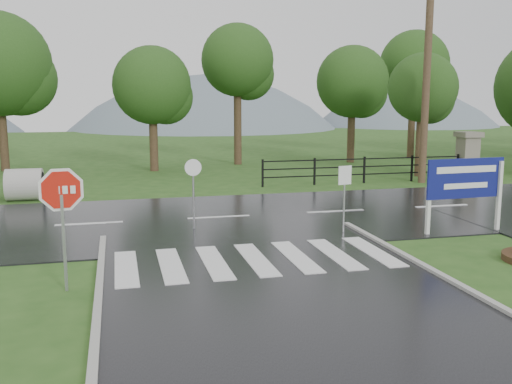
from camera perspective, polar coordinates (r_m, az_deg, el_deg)
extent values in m
plane|color=#29501A|center=(9.12, 7.78, -15.57)|extent=(120.00, 120.00, 0.00)
cube|color=black|center=(18.34, -3.74, -2.66)|extent=(90.00, 8.00, 0.04)
cube|color=silver|center=(13.21, -12.86, -7.42)|extent=(0.50, 2.80, 0.02)
cube|color=silver|center=(13.26, -8.51, -7.23)|extent=(0.50, 2.80, 0.02)
cube|color=silver|center=(13.38, -4.21, -6.99)|extent=(0.50, 2.80, 0.02)
cube|color=silver|center=(13.57, -0.02, -6.73)|extent=(0.50, 2.80, 0.02)
cube|color=silver|center=(13.84, 4.04, -6.43)|extent=(0.50, 2.80, 0.02)
cube|color=silver|center=(14.17, 7.91, -6.13)|extent=(0.50, 2.80, 0.02)
cube|color=silver|center=(14.56, 11.59, -5.81)|extent=(0.50, 2.80, 0.02)
cube|color=gray|center=(28.76, 20.37, 3.19)|extent=(0.80, 0.80, 2.00)
cube|color=#6B6659|center=(28.67, 20.50, 5.42)|extent=(1.00, 1.00, 0.24)
cube|color=black|center=(26.26, 10.76, 1.76)|extent=(9.50, 0.05, 0.05)
cube|color=black|center=(26.21, 10.78, 2.51)|extent=(9.50, 0.05, 0.05)
cube|color=black|center=(26.18, 10.81, 3.28)|extent=(9.50, 0.05, 0.05)
cube|color=black|center=(24.65, 0.67, 1.90)|extent=(0.08, 0.08, 1.20)
cube|color=black|center=(28.53, 19.50, 2.39)|extent=(0.08, 0.08, 1.20)
sphere|color=slate|center=(76.48, -4.94, -6.61)|extent=(48.00, 48.00, 48.00)
sphere|color=slate|center=(84.21, 14.21, -2.35)|extent=(36.00, 36.00, 36.00)
cylinder|color=#9E9B93|center=(23.14, -22.13, 0.70)|extent=(1.30, 1.20, 1.20)
cube|color=#939399|center=(11.96, -18.63, -4.90)|extent=(0.06, 0.06, 1.96)
cylinder|color=white|center=(11.76, -18.90, 0.21)|extent=(1.17, 0.19, 1.18)
cylinder|color=red|center=(11.75, -18.91, 0.20)|extent=(1.02, 0.18, 1.02)
cube|color=silver|center=(16.59, 16.89, -0.74)|extent=(0.11, 0.11, 2.05)
cube|color=silver|center=(17.84, 23.13, -0.40)|extent=(0.11, 0.11, 2.05)
cube|color=navy|center=(17.11, 20.23, 1.29)|extent=(2.46, 0.19, 1.13)
cube|color=white|center=(17.05, 20.34, 2.13)|extent=(1.94, 0.11, 0.18)
cube|color=white|center=(17.11, 20.25, 0.60)|extent=(1.43, 0.09, 0.15)
cube|color=#939399|center=(16.28, 8.79, -1.01)|extent=(0.04, 0.04, 1.83)
cube|color=white|center=(16.14, 8.89, 1.67)|extent=(0.43, 0.13, 0.53)
cylinder|color=#939399|center=(16.63, -6.27, -0.54)|extent=(0.06, 0.06, 1.95)
cylinder|color=white|center=(16.48, -6.31, 2.45)|extent=(0.49, 0.02, 0.49)
cylinder|color=#473523|center=(26.82, 16.72, 11.44)|extent=(0.33, 0.33, 9.91)
cylinder|color=#3D2B1C|center=(29.09, 16.11, 5.05)|extent=(0.49, 0.49, 3.59)
sphere|color=#1E4214|center=(29.02, 16.34, 9.99)|extent=(3.32, 3.32, 3.32)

